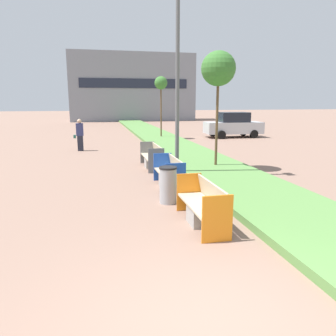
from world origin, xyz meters
TOP-DOWN VIEW (x-y plane):
  - ground_plane at (0.00, 0.00)m, footprint 180.00×180.00m
  - planter_grass_strip at (3.20, 12.00)m, footprint 2.80×120.00m
  - building_backdrop at (4.00, 43.13)m, footprint 16.67×5.51m
  - bench_orange_frame at (0.94, 3.33)m, footprint 0.65×1.99m
  - bench_blue_frame at (0.94, 6.62)m, footprint 0.65×1.89m
  - bench_grey_frame at (0.94, 9.77)m, footprint 0.65×2.16m
  - litter_bin at (0.52, 5.00)m, footprint 0.47×0.47m
  - street_lamp_post at (1.55, 8.09)m, footprint 0.24×0.44m
  - sapling_tree_near at (3.35, 8.90)m, footprint 1.31×1.31m
  - sapling_tree_far at (3.35, 19.90)m, footprint 0.91×0.91m
  - pedestrian_walking at (-2.12, 15.17)m, footprint 0.53×0.24m
  - parked_car_distant at (8.81, 19.68)m, footprint 4.30×2.01m

SIDE VIEW (x-z plane):
  - ground_plane at x=0.00m, z-range 0.00..0.00m
  - planter_grass_strip at x=3.20m, z-range 0.00..0.18m
  - bench_blue_frame at x=0.94m, z-range -0.11..0.83m
  - bench_orange_frame at x=0.94m, z-range -0.11..0.83m
  - bench_grey_frame at x=0.94m, z-range -0.10..0.84m
  - litter_bin at x=0.52m, z-range 0.00..0.99m
  - pedestrian_walking at x=-2.12m, z-range 0.02..1.74m
  - parked_car_distant at x=8.81m, z-range -0.02..1.84m
  - sapling_tree_far at x=3.35m, z-range 1.63..6.01m
  - sapling_tree_near at x=3.35m, z-range 1.58..6.13m
  - building_backdrop at x=4.00m, z-range 0.00..8.91m
  - street_lamp_post at x=1.55m, z-range 0.39..8.88m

